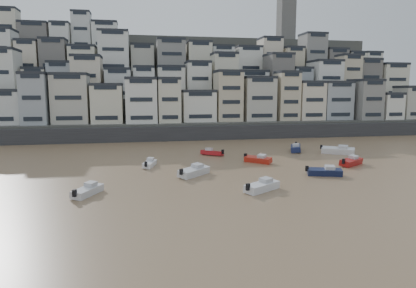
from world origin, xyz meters
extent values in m
plane|color=#8E6E4C|center=(0.00, 0.00, 0.00)|extent=(400.00, 400.00, 0.00)
cube|color=#38383A|center=(10.00, 65.00, 1.75)|extent=(140.00, 3.00, 3.50)
cube|color=#4C4C47|center=(15.00, 72.00, 2.00)|extent=(140.00, 14.00, 4.00)
cube|color=#4C4C47|center=(15.00, 84.00, 5.00)|extent=(140.00, 14.00, 10.00)
cube|color=#4C4C47|center=(15.00, 96.00, 9.00)|extent=(140.00, 14.00, 18.00)
cube|color=#4C4C47|center=(15.00, 108.00, 13.00)|extent=(140.00, 16.00, 26.00)
cube|color=#4C4C47|center=(15.00, 122.00, 16.00)|extent=(140.00, 18.00, 32.00)
cube|color=#66635E|center=(55.00, 120.00, 41.00)|extent=(6.00, 6.00, 18.00)
camera|label=1|loc=(-4.59, -25.74, 12.16)|focal=32.00mm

